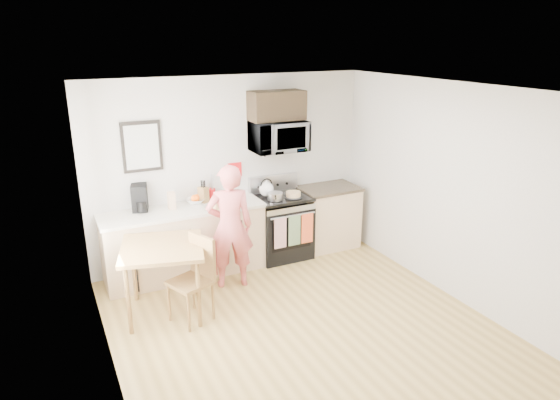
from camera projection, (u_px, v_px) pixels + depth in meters
name	position (u px, v px, depth m)	size (l,w,h in m)	color
floor	(310.00, 334.00, 5.43)	(4.60, 4.60, 0.00)	olive
back_wall	(231.00, 170.00, 6.98)	(4.00, 0.04, 2.60)	beige
front_wall	(498.00, 342.00, 3.06)	(4.00, 0.04, 2.60)	beige
left_wall	(105.00, 260.00, 4.18)	(0.04, 4.60, 2.60)	beige
right_wall	(460.00, 196.00, 5.86)	(0.04, 4.60, 2.60)	beige
ceiling	(315.00, 91.00, 4.61)	(4.00, 4.60, 0.04)	silver
window	(95.00, 203.00, 4.80)	(0.06, 1.40, 1.50)	white
cabinet_left	(185.00, 243.00, 6.66)	(2.10, 0.60, 0.90)	#D4B687
countertop_left	(183.00, 210.00, 6.51)	(2.14, 0.64, 0.04)	silver
cabinet_right	(328.00, 218.00, 7.59)	(0.84, 0.60, 0.90)	#D4B687
countertop_right	(329.00, 188.00, 7.44)	(0.88, 0.64, 0.04)	black
range	(281.00, 228.00, 7.24)	(0.76, 0.70, 1.16)	black
microwave	(278.00, 136.00, 6.91)	(0.76, 0.51, 0.42)	#AFAFB4
upper_cabinet	(277.00, 105.00, 6.82)	(0.76, 0.35, 0.40)	black
wall_art	(142.00, 147.00, 6.32)	(0.50, 0.04, 0.65)	black
wall_trivet	(235.00, 170.00, 6.99)	(0.20, 0.02, 0.20)	red
person	(230.00, 227.00, 6.26)	(0.59, 0.39, 1.61)	#CD3840
dining_table	(162.00, 254.00, 5.62)	(0.96, 0.96, 0.84)	brown
chair	(199.00, 266.00, 5.60)	(0.57, 0.54, 0.98)	brown
knife_block	(203.00, 195.00, 6.74)	(0.09, 0.13, 0.21)	brown
utensil_crock	(211.00, 189.00, 6.84)	(0.12, 0.12, 0.36)	red
fruit_bowl	(196.00, 200.00, 6.72)	(0.32, 0.32, 0.11)	white
milk_carton	(172.00, 201.00, 6.46)	(0.09, 0.09, 0.23)	tan
coffee_maker	(140.00, 199.00, 6.38)	(0.25, 0.31, 0.35)	black
bread_bag	(224.00, 204.00, 6.52)	(0.28, 0.13, 0.10)	tan
cake	(293.00, 195.00, 7.00)	(0.25, 0.25, 0.08)	black
kettle	(266.00, 189.00, 7.03)	(0.21, 0.21, 0.26)	white
pot	(275.00, 196.00, 6.89)	(0.21, 0.34, 0.10)	#AFAFB4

